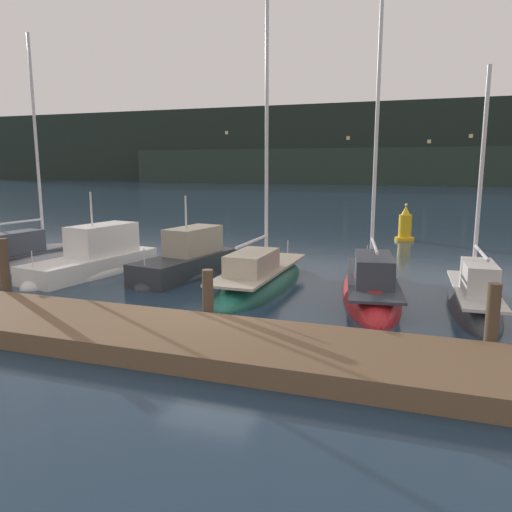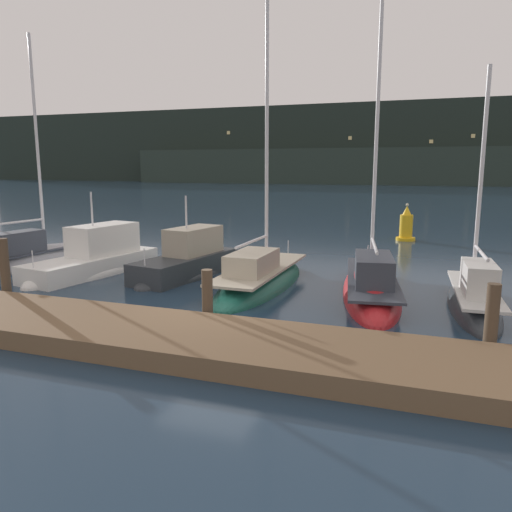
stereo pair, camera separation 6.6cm
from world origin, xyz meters
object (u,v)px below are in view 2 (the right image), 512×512
object	(u,v)px
sailboat_berth_5	(260,282)
sailboat_berth_7	(474,304)
sailboat_berth_2	(35,262)
sailboat_berth_6	(371,290)
channel_buoy	(406,226)
motorboat_berth_4	(187,267)
motorboat_berth_3	(95,266)

from	to	relation	value
sailboat_berth_5	sailboat_berth_7	distance (m)	6.70
sailboat_berth_2	sailboat_berth_5	size ratio (longest dim) A/B	0.88
sailboat_berth_2	sailboat_berth_7	xyz separation A→B (m)	(16.72, -0.95, 0.01)
sailboat_berth_5	sailboat_berth_6	xyz separation A→B (m)	(3.70, 0.19, -0.01)
channel_buoy	sailboat_berth_6	bearing A→B (deg)	-91.87
sailboat_berth_2	motorboat_berth_4	bearing A→B (deg)	2.91
motorboat_berth_3	sailboat_berth_7	distance (m)	13.43
motorboat_berth_4	sailboat_berth_7	size ratio (longest dim) A/B	0.75
motorboat_berth_3	channel_buoy	size ratio (longest dim) A/B	3.13
motorboat_berth_4	sailboat_berth_6	distance (m)	6.89
motorboat_berth_4	sailboat_berth_5	world-z (taller)	sailboat_berth_5
sailboat_berth_5	channel_buoy	distance (m)	13.60
sailboat_berth_2	motorboat_berth_4	size ratio (longest dim) A/B	1.80
motorboat_berth_4	sailboat_berth_6	size ratio (longest dim) A/B	0.54
sailboat_berth_2	channel_buoy	size ratio (longest dim) A/B	4.90
sailboat_berth_2	sailboat_berth_7	world-z (taller)	sailboat_berth_2
motorboat_berth_4	channel_buoy	distance (m)	14.21
motorboat_berth_3	sailboat_berth_7	world-z (taller)	sailboat_berth_7
sailboat_berth_5	sailboat_berth_6	distance (m)	3.71
sailboat_berth_5	sailboat_berth_2	bearing A→B (deg)	177.70
channel_buoy	motorboat_berth_3	bearing A→B (deg)	-129.94
motorboat_berth_3	sailboat_berth_6	size ratio (longest dim) A/B	0.62
channel_buoy	sailboat_berth_7	bearing A→B (deg)	-79.25
sailboat_berth_6	motorboat_berth_4	bearing A→B (deg)	175.35
sailboat_berth_2	sailboat_berth_6	distance (m)	13.74
sailboat_berth_5	sailboat_berth_7	bearing A→B (deg)	-4.66
channel_buoy	motorboat_berth_4	bearing A→B (deg)	-120.83
sailboat_berth_2	motorboat_berth_4	world-z (taller)	sailboat_berth_2
sailboat_berth_2	motorboat_berth_3	distance (m)	3.33
motorboat_berth_3	sailboat_berth_5	distance (m)	6.74
sailboat_berth_6	channel_buoy	xyz separation A→B (m)	(0.42, 12.76, 0.63)
sailboat_berth_6	sailboat_berth_7	distance (m)	3.07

